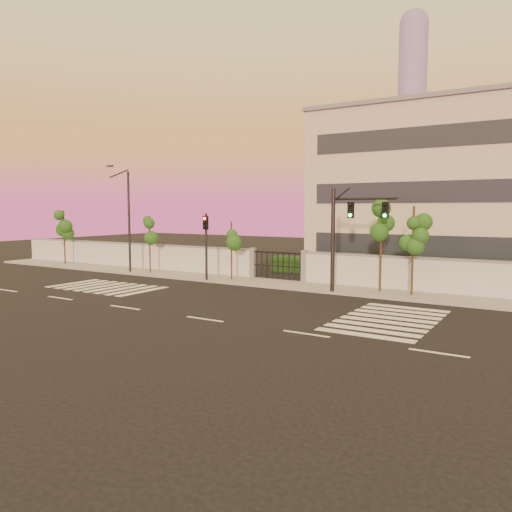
{
  "coord_description": "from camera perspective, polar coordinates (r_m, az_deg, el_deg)",
  "views": [
    {
      "loc": [
        13.43,
        -17.36,
        4.89
      ],
      "look_at": [
        -1.03,
        6.0,
        2.3
      ],
      "focal_mm": 35.0,
      "sensor_mm": 36.0,
      "label": 1
    }
  ],
  "objects": [
    {
      "name": "street_tree_e",
      "position": [
        28.68,
        17.59,
        2.81
      ],
      "size": [
        1.55,
        1.24,
        5.06
      ],
      "color": "#382314",
      "rests_on": "ground"
    },
    {
      "name": "sidewalk",
      "position": [
        31.3,
        5.96,
        -3.5
      ],
      "size": [
        60.0,
        3.0,
        0.15
      ],
      "primitive_type": "cube",
      "color": "gray",
      "rests_on": "ground"
    },
    {
      "name": "traffic_signal_secondary",
      "position": [
        33.44,
        -5.73,
        1.98
      ],
      "size": [
        0.36,
        0.34,
        4.6
      ],
      "rotation": [
        0.0,
        0.0,
        -0.05
      ],
      "color": "black",
      "rests_on": "ground"
    },
    {
      "name": "ground",
      "position": [
        22.49,
        -5.87,
        -7.2
      ],
      "size": [
        120.0,
        120.0,
        0.0
      ],
      "primitive_type": "plane",
      "color": "black",
      "rests_on": "ground"
    },
    {
      "name": "perimeter_wall",
      "position": [
        32.47,
        7.3,
        -1.42
      ],
      "size": [
        60.0,
        0.36,
        2.2
      ],
      "color": "silver",
      "rests_on": "ground"
    },
    {
      "name": "streetlight_west",
      "position": [
        38.84,
        -14.49,
        4.41
      ],
      "size": [
        0.48,
        1.94,
        8.05
      ],
      "color": "black",
      "rests_on": "ground"
    },
    {
      "name": "road_markings",
      "position": [
        26.37,
        -3.6,
        -5.29
      ],
      "size": [
        57.0,
        7.62,
        0.02
      ],
      "color": "silver",
      "rests_on": "ground"
    },
    {
      "name": "street_tree_b",
      "position": [
        38.25,
        -12.04,
        2.74
      ],
      "size": [
        1.33,
        1.06,
        4.36
      ],
      "color": "#382314",
      "rests_on": "ground"
    },
    {
      "name": "distant_skyscraper",
      "position": [
        312.79,
        17.36,
        15.65
      ],
      "size": [
        16.0,
        16.0,
        118.0
      ],
      "color": "gray",
      "rests_on": "ground"
    },
    {
      "name": "hedge_row",
      "position": [
        34.61,
        10.77,
        -1.47
      ],
      "size": [
        41.0,
        4.25,
        1.8
      ],
      "color": "black",
      "rests_on": "ground"
    },
    {
      "name": "street_tree_d",
      "position": [
        29.4,
        14.19,
        3.28
      ],
      "size": [
        1.54,
        1.23,
        5.3
      ],
      "color": "#382314",
      "rests_on": "ground"
    },
    {
      "name": "street_tree_c",
      "position": [
        33.71,
        -2.79,
        2.13
      ],
      "size": [
        1.36,
        1.08,
        4.05
      ],
      "color": "#382314",
      "rests_on": "ground"
    },
    {
      "name": "street_tree_a",
      "position": [
        46.27,
        -21.07,
        3.3
      ],
      "size": [
        1.55,
        1.24,
        4.76
      ],
      "color": "#382314",
      "rests_on": "ground"
    },
    {
      "name": "traffic_signal_main",
      "position": [
        28.56,
        10.19,
        3.17
      ],
      "size": [
        3.83,
        0.49,
        6.06
      ],
      "rotation": [
        0.0,
        0.0,
        -0.09
      ],
      "color": "black",
      "rests_on": "ground"
    },
    {
      "name": "institutional_building",
      "position": [
        39.62,
        25.51,
        6.69
      ],
      "size": [
        24.4,
        12.4,
        12.25
      ],
      "color": "beige",
      "rests_on": "ground"
    }
  ]
}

